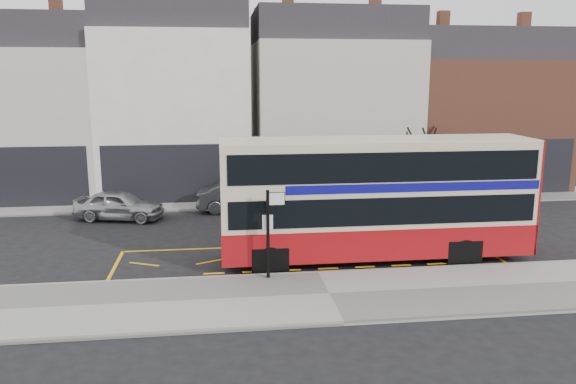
{
  "coord_description": "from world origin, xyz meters",
  "views": [
    {
      "loc": [
        -3.3,
        -18.13,
        6.64
      ],
      "look_at": [
        -0.73,
        2.0,
        2.44
      ],
      "focal_mm": 35.0,
      "sensor_mm": 36.0,
      "label": 1
    }
  ],
  "objects": [
    {
      "name": "bus_stop_post",
      "position": [
        -1.67,
        -0.71,
        1.92
      ],
      "size": [
        0.73,
        0.12,
        2.93
      ],
      "rotation": [
        0.0,
        0.0,
        0.0
      ],
      "color": "black",
      "rests_on": "pavement"
    },
    {
      "name": "car_grey",
      "position": [
        -2.04,
        9.29,
        0.75
      ],
      "size": [
        4.64,
        1.77,
        1.51
      ],
      "primitive_type": "imported",
      "rotation": [
        0.0,
        0.0,
        1.53
      ],
      "color": "#393A40",
      "rests_on": "ground"
    },
    {
      "name": "ground",
      "position": [
        0.0,
        0.0,
        0.0
      ],
      "size": [
        120.0,
        120.0,
        0.0
      ],
      "primitive_type": "plane",
      "color": "black",
      "rests_on": "ground"
    },
    {
      "name": "double_decker_bus",
      "position": [
        2.4,
        1.09,
        2.35
      ],
      "size": [
        11.19,
        2.62,
        4.47
      ],
      "rotation": [
        0.0,
        0.0,
        -0.0
      ],
      "color": "beige",
      "rests_on": "ground"
    },
    {
      "name": "car_white",
      "position": [
        8.43,
        8.24,
        0.63
      ],
      "size": [
        4.64,
        2.58,
        1.27
      ],
      "primitive_type": "imported",
      "rotation": [
        0.0,
        0.0,
        1.76
      ],
      "color": "white",
      "rests_on": "ground"
    },
    {
      "name": "terrace_green_shop",
      "position": [
        3.5,
        14.99,
        5.07
      ],
      "size": [
        9.0,
        8.01,
        11.3
      ],
      "color": "beige",
      "rests_on": "ground"
    },
    {
      "name": "car_silver",
      "position": [
        -7.91,
        8.31,
        0.7
      ],
      "size": [
        4.4,
        2.61,
        1.4
      ],
      "primitive_type": "imported",
      "rotation": [
        0.0,
        0.0,
        1.33
      ],
      "color": "#A5A6AA",
      "rests_on": "ground"
    },
    {
      "name": "pavement",
      "position": [
        0.0,
        -2.3,
        0.07
      ],
      "size": [
        40.0,
        4.0,
        0.15
      ],
      "primitive_type": "cube",
      "color": "#989690",
      "rests_on": "ground"
    },
    {
      "name": "terrace_far_left",
      "position": [
        -13.5,
        14.99,
        4.82
      ],
      "size": [
        8.0,
        8.01,
        10.8
      ],
      "color": "beige",
      "rests_on": "ground"
    },
    {
      "name": "kerb",
      "position": [
        0.0,
        -0.38,
        0.07
      ],
      "size": [
        40.0,
        0.15,
        0.15
      ],
      "primitive_type": "cube",
      "color": "gray",
      "rests_on": "ground"
    },
    {
      "name": "far_pavement",
      "position": [
        0.0,
        11.0,
        0.07
      ],
      "size": [
        50.0,
        3.0,
        0.15
      ],
      "primitive_type": "cube",
      "color": "#989690",
      "rests_on": "ground"
    },
    {
      "name": "street_tree_right",
      "position": [
        7.51,
        10.61,
        3.5
      ],
      "size": [
        2.38,
        2.38,
        5.14
      ],
      "color": "black",
      "rests_on": "ground"
    },
    {
      "name": "terrace_right",
      "position": [
        12.5,
        14.99,
        4.57
      ],
      "size": [
        9.0,
        8.01,
        10.3
      ],
      "color": "#98563C",
      "rests_on": "ground"
    },
    {
      "name": "road_markings",
      "position": [
        0.0,
        1.6,
        0.01
      ],
      "size": [
        14.0,
        3.4,
        0.01
      ],
      "primitive_type": null,
      "color": "#FFAF0D",
      "rests_on": "ground"
    },
    {
      "name": "terrace_left",
      "position": [
        -5.5,
        14.99,
        5.32
      ],
      "size": [
        8.0,
        8.01,
        11.8
      ],
      "color": "white",
      "rests_on": "ground"
    }
  ]
}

